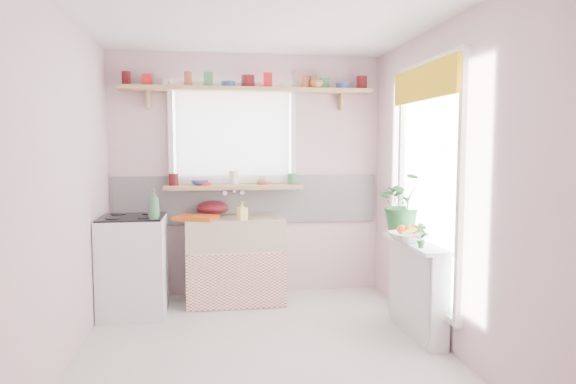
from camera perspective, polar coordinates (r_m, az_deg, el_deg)
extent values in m
plane|color=beige|center=(4.08, -2.70, -17.28)|extent=(3.20, 3.20, 0.00)
plane|color=white|center=(3.89, -2.86, 19.17)|extent=(3.20, 3.20, 0.00)
plane|color=beige|center=(5.38, -4.50, 1.86)|extent=(2.80, 0.00, 2.80)
plane|color=beige|center=(2.21, 1.43, -2.86)|extent=(2.80, 0.00, 2.80)
plane|color=beige|center=(3.90, -23.69, 0.20)|extent=(0.00, 3.20, 3.20)
plane|color=beige|center=(4.17, 16.76, 0.70)|extent=(0.00, 3.20, 3.20)
cube|color=white|center=(5.38, -4.47, -0.80)|extent=(2.74, 0.03, 0.50)
cube|color=pink|center=(5.40, -4.46, -2.92)|extent=(2.74, 0.02, 0.12)
cube|color=white|center=(5.35, -6.14, 6.12)|extent=(1.20, 0.01, 1.00)
cube|color=white|center=(5.29, -6.11, 6.13)|extent=(1.15, 0.02, 0.95)
cube|color=white|center=(4.35, 15.57, 0.91)|extent=(0.01, 1.10, 1.90)
cube|color=gold|center=(4.33, 14.79, 11.65)|extent=(0.03, 1.20, 0.28)
cube|color=white|center=(5.22, -5.85, -9.09)|extent=(0.85, 0.55, 0.55)
cube|color=#DD5941|center=(4.95, -5.69, -9.89)|extent=(0.95, 0.02, 0.53)
cube|color=beige|center=(5.13, -5.90, -4.49)|extent=(0.95, 0.55, 0.30)
cylinder|color=silver|center=(5.33, -6.06, 0.20)|extent=(0.03, 0.22, 0.03)
cube|color=white|center=(4.98, -16.82, -7.91)|extent=(0.58, 0.58, 0.90)
cube|color=black|center=(4.90, -16.95, -2.72)|extent=(0.56, 0.56, 0.02)
cylinder|color=black|center=(4.79, -18.86, -2.78)|extent=(0.14, 0.14, 0.01)
cylinder|color=black|center=(4.74, -15.53, -2.76)|extent=(0.14, 0.14, 0.01)
cylinder|color=black|center=(5.06, -18.30, -2.34)|extent=(0.14, 0.14, 0.01)
cylinder|color=black|center=(5.02, -15.14, -2.32)|extent=(0.14, 0.14, 0.01)
cube|color=white|center=(4.46, 14.16, -10.39)|extent=(0.15, 0.90, 0.75)
cube|color=white|center=(4.36, 13.91, -5.54)|extent=(0.22, 0.95, 0.03)
cube|color=tan|center=(5.26, -6.03, 0.57)|extent=(1.40, 0.22, 0.04)
cube|color=tan|center=(5.27, -4.47, 11.27)|extent=(2.52, 0.24, 0.04)
cylinder|color=#590F14|center=(5.32, -17.53, 11.85)|extent=(0.11, 0.11, 0.12)
cylinder|color=red|center=(5.30, -15.38, 11.94)|extent=(0.11, 0.11, 0.12)
cylinder|color=silver|center=(5.28, -13.21, 11.69)|extent=(0.11, 0.11, 0.06)
cylinder|color=#A55133|center=(5.27, -11.03, 12.07)|extent=(0.11, 0.11, 0.12)
cylinder|color=#3F7F4C|center=(5.26, -8.85, 12.11)|extent=(0.11, 0.11, 0.12)
cylinder|color=#3359A5|center=(5.26, -6.65, 11.81)|extent=(0.11, 0.11, 0.06)
cylinder|color=#590F14|center=(5.28, -4.47, 12.14)|extent=(0.11, 0.11, 0.12)
cylinder|color=red|center=(5.29, -2.30, 12.12)|extent=(0.11, 0.11, 0.12)
cylinder|color=silver|center=(5.32, -0.15, 11.77)|extent=(0.11, 0.11, 0.06)
cylinder|color=#A55133|center=(5.35, 1.98, 12.05)|extent=(0.11, 0.11, 0.12)
cylinder|color=#3F7F4C|center=(5.39, 4.08, 11.99)|extent=(0.11, 0.11, 0.12)
cylinder|color=#3359A5|center=(5.43, 6.15, 11.60)|extent=(0.11, 0.11, 0.06)
cylinder|color=#590F14|center=(5.49, 8.18, 11.83)|extent=(0.11, 0.11, 0.12)
cylinder|color=#590F14|center=(5.26, -12.81, 1.35)|extent=(0.11, 0.11, 0.12)
cylinder|color=red|center=(5.25, -9.43, 1.40)|extent=(0.11, 0.11, 0.12)
cylinder|color=silver|center=(5.25, -6.04, 1.12)|extent=(0.11, 0.11, 0.06)
cylinder|color=#A55133|center=(5.27, -2.67, 1.48)|extent=(0.11, 0.11, 0.12)
cylinder|color=#3F7F4C|center=(5.31, 0.66, 1.52)|extent=(0.11, 0.11, 0.12)
cube|color=#CF4F12|center=(5.01, -10.16, -2.82)|extent=(0.46, 0.40, 0.04)
ellipsoid|color=#590F18|center=(5.29, -8.34, -1.77)|extent=(0.42, 0.42, 0.15)
imported|color=#255C28|center=(4.71, 12.80, -1.20)|extent=(0.49, 0.43, 0.54)
imported|color=silver|center=(4.32, 13.22, -4.90)|extent=(0.34, 0.34, 0.08)
imported|color=#28642B|center=(4.09, 14.53, -4.69)|extent=(0.11, 0.07, 0.19)
imported|color=#F1E16B|center=(4.90, -5.11, -2.10)|extent=(0.11, 0.11, 0.18)
imported|color=beige|center=(5.33, -2.61, 1.37)|extent=(0.12, 0.12, 0.09)
imported|color=#2D3F93|center=(5.26, -9.78, 1.04)|extent=(0.20, 0.20, 0.05)
imported|color=#B76638|center=(5.31, 3.16, 12.21)|extent=(0.14, 0.14, 0.14)
imported|color=#3E7D4E|center=(4.64, -14.70, -1.32)|extent=(0.12, 0.12, 0.27)
sphere|color=#E05C12|center=(4.31, 13.24, -4.12)|extent=(0.08, 0.08, 0.08)
sphere|color=#E05C12|center=(4.36, 13.82, -4.03)|extent=(0.08, 0.08, 0.08)
sphere|color=#E05C12|center=(4.31, 12.52, -4.11)|extent=(0.08, 0.08, 0.08)
cylinder|color=yellow|center=(4.27, 13.74, -4.08)|extent=(0.18, 0.04, 0.10)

